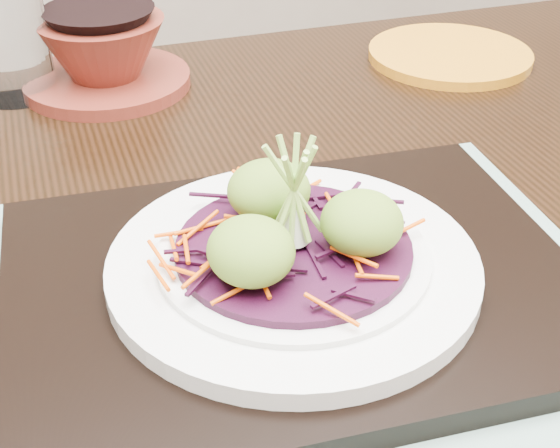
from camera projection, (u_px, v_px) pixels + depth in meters
name	position (u px, v px, depth m)	size (l,w,h in m)	color
dining_table	(259.00, 364.00, 0.59)	(1.32, 0.95, 0.78)	black
placemat	(293.00, 296.00, 0.49)	(0.41, 0.32, 0.00)	gray
serving_tray	(293.00, 283.00, 0.49)	(0.35, 0.26, 0.02)	black
white_plate	(293.00, 263.00, 0.48)	(0.23, 0.23, 0.02)	silver
cabbage_bed	(293.00, 248.00, 0.47)	(0.14, 0.14, 0.01)	#330A23
carrot_julienne	(294.00, 239.00, 0.47)	(0.18, 0.18, 0.01)	#E14D03
guacamole_scoops	(294.00, 220.00, 0.46)	(0.13, 0.11, 0.04)	olive
scallion_garnish	(294.00, 195.00, 0.45)	(0.05, 0.05, 0.08)	#94C14D
water_glass	(9.00, 42.00, 0.73)	(0.07, 0.07, 0.11)	white
terracotta_bowl_set	(104.00, 57.00, 0.75)	(0.22, 0.22, 0.07)	maroon
yellow_plate	(450.00, 55.00, 0.83)	(0.17, 0.17, 0.01)	#C87816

